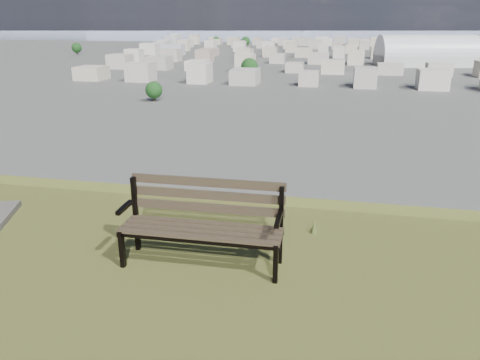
# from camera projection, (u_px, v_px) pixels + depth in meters

# --- Properties ---
(park_bench) EXTENTS (1.74, 0.58, 0.90)m
(park_bench) POSITION_uv_depth(u_px,v_px,m) (203.00, 219.00, 5.01)
(park_bench) COLOR #3D3223
(park_bench) RESTS_ON hilltop_mesa
(arena) EXTENTS (59.89, 35.30, 23.68)m
(arena) POSITION_uv_depth(u_px,v_px,m) (426.00, 56.00, 277.86)
(arena) COLOR silver
(arena) RESTS_ON ground
(city_blocks) EXTENTS (395.00, 361.00, 7.00)m
(city_blocks) POSITION_uv_depth(u_px,v_px,m) (339.00, 49.00, 374.75)
(city_blocks) COLOR beige
(city_blocks) RESTS_ON ground
(city_trees) EXTENTS (406.52, 387.20, 9.98)m
(city_trees) POSITION_uv_depth(u_px,v_px,m) (298.00, 53.00, 309.80)
(city_trees) COLOR #38281C
(city_trees) RESTS_ON ground
(bay_water) EXTENTS (2400.00, 700.00, 0.12)m
(bay_water) POSITION_uv_depth(u_px,v_px,m) (342.00, 33.00, 842.84)
(bay_water) COLOR gray
(bay_water) RESTS_ON ground
(far_hills) EXTENTS (2050.00, 340.00, 60.00)m
(far_hills) POSITION_uv_depth(u_px,v_px,m) (322.00, 18.00, 1310.90)
(far_hills) COLOR #9FA7C5
(far_hills) RESTS_ON ground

